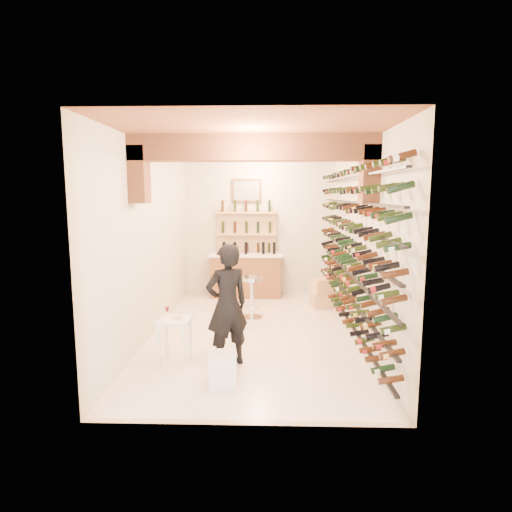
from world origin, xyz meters
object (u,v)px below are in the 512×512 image
(chrome_barstool, at_px, (252,294))
(crate_lower, at_px, (324,300))
(tasting_table, at_px, (174,327))
(person, at_px, (227,305))
(wine_rack, at_px, (347,244))
(back_counter, at_px, (246,274))
(white_stool, at_px, (222,369))

(chrome_barstool, relative_size, crate_lower, 1.59)
(tasting_table, distance_m, person, 0.82)
(tasting_table, xyz_separation_m, chrome_barstool, (1.01, 2.22, -0.05))
(wine_rack, distance_m, back_counter, 3.38)
(tasting_table, xyz_separation_m, person, (0.75, -0.04, 0.33))
(tasting_table, bearing_deg, wine_rack, 31.93)
(white_stool, bearing_deg, wine_rack, 47.61)
(white_stool, height_order, person, person)
(white_stool, distance_m, person, 0.93)
(wine_rack, distance_m, crate_lower, 2.23)
(wine_rack, height_order, tasting_table, wine_rack)
(crate_lower, bearing_deg, back_counter, 151.74)
(back_counter, bearing_deg, crate_lower, -28.26)
(white_stool, height_order, crate_lower, white_stool)
(back_counter, bearing_deg, wine_rack, -55.34)
(person, bearing_deg, wine_rack, -173.78)
(back_counter, distance_m, crate_lower, 1.97)
(wine_rack, distance_m, person, 2.44)
(back_counter, distance_m, white_stool, 4.73)
(chrome_barstool, bearing_deg, person, -96.46)
(back_counter, height_order, person, person)
(back_counter, relative_size, crate_lower, 3.31)
(wine_rack, xyz_separation_m, crate_lower, (-0.13, 1.73, -1.39))
(back_counter, xyz_separation_m, person, (-0.05, -4.05, 0.32))
(person, bearing_deg, white_stool, 59.18)
(wine_rack, bearing_deg, back_counter, 124.66)
(back_counter, bearing_deg, person, -90.71)
(white_stool, height_order, chrome_barstool, chrome_barstool)
(white_stool, bearing_deg, back_counter, 89.34)
(wine_rack, bearing_deg, chrome_barstool, 152.22)
(tasting_table, height_order, chrome_barstool, chrome_barstool)
(white_stool, distance_m, crate_lower, 4.19)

